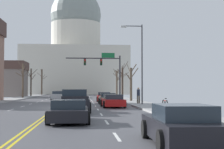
{
  "coord_description": "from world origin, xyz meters",
  "views": [
    {
      "loc": [
        2.29,
        -31.02,
        1.74
      ],
      "look_at": [
        7.56,
        30.47,
        4.27
      ],
      "focal_mm": 54.08,
      "sensor_mm": 36.0,
      "label": 1
    }
  ],
  "objects_px": {
    "signal_gantry": "(105,66)",
    "bicycle_parked": "(165,104)",
    "sedan_near_00": "(104,97)",
    "sedan_oncoming_00": "(58,96)",
    "pedestrian_00": "(138,94)",
    "sedan_oncoming_01": "(60,94)",
    "sedan_near_04": "(69,112)",
    "pickup_truck_near_03": "(74,102)",
    "street_lamp_right": "(139,57)",
    "sedan_near_02": "(113,101)",
    "sedan_near_01": "(108,99)",
    "sedan_near_05": "(181,126)"
  },
  "relations": [
    {
      "from": "street_lamp_right",
      "to": "sedan_near_01",
      "type": "bearing_deg",
      "value": 123.99
    },
    {
      "from": "sedan_oncoming_00",
      "to": "bicycle_parked",
      "type": "bearing_deg",
      "value": -68.75
    },
    {
      "from": "pickup_truck_near_03",
      "to": "sedan_near_04",
      "type": "bearing_deg",
      "value": -90.64
    },
    {
      "from": "sedan_near_05",
      "to": "sedan_oncoming_01",
      "type": "relative_size",
      "value": 0.98
    },
    {
      "from": "street_lamp_right",
      "to": "bicycle_parked",
      "type": "distance_m",
      "value": 8.38
    },
    {
      "from": "sedan_near_00",
      "to": "pickup_truck_near_03",
      "type": "xyz_separation_m",
      "value": [
        -3.36,
        -19.56,
        0.15
      ]
    },
    {
      "from": "sedan_near_01",
      "to": "sedan_near_04",
      "type": "xyz_separation_m",
      "value": [
        -3.46,
        -20.24,
        -0.04
      ]
    },
    {
      "from": "sedan_near_01",
      "to": "pickup_truck_near_03",
      "type": "distance_m",
      "value": 13.29
    },
    {
      "from": "sedan_near_00",
      "to": "sedan_oncoming_00",
      "type": "distance_m",
      "value": 11.08
    },
    {
      "from": "sedan_near_01",
      "to": "pedestrian_00",
      "type": "xyz_separation_m",
      "value": [
        3.13,
        -2.19,
        0.51
      ]
    },
    {
      "from": "pedestrian_00",
      "to": "sedan_oncoming_01",
      "type": "bearing_deg",
      "value": 109.83
    },
    {
      "from": "sedan_near_01",
      "to": "sedan_oncoming_00",
      "type": "height_order",
      "value": "sedan_oncoming_00"
    },
    {
      "from": "sedan_near_02",
      "to": "sedan_near_05",
      "type": "bearing_deg",
      "value": -89.23
    },
    {
      "from": "sedan_near_01",
      "to": "sedan_near_02",
      "type": "xyz_separation_m",
      "value": [
        -0.01,
        -6.77,
        -0.02
      ]
    },
    {
      "from": "signal_gantry",
      "to": "bicycle_parked",
      "type": "height_order",
      "value": "signal_gantry"
    },
    {
      "from": "sedan_near_00",
      "to": "sedan_near_02",
      "type": "relative_size",
      "value": 0.93
    },
    {
      "from": "sedan_near_02",
      "to": "bicycle_parked",
      "type": "xyz_separation_m",
      "value": [
        3.77,
        -4.59,
        -0.07
      ]
    },
    {
      "from": "sedan_near_00",
      "to": "sedan_near_04",
      "type": "height_order",
      "value": "sedan_near_00"
    },
    {
      "from": "sedan_near_01",
      "to": "sedan_near_05",
      "type": "distance_m",
      "value": 27.56
    },
    {
      "from": "signal_gantry",
      "to": "sedan_near_00",
      "type": "xyz_separation_m",
      "value": [
        -0.37,
        -4.08,
        -4.33
      ]
    },
    {
      "from": "sedan_near_01",
      "to": "pedestrian_00",
      "type": "height_order",
      "value": "pedestrian_00"
    },
    {
      "from": "signal_gantry",
      "to": "sedan_near_04",
      "type": "relative_size",
      "value": 1.71
    },
    {
      "from": "sedan_near_04",
      "to": "pickup_truck_near_03",
      "type": "bearing_deg",
      "value": 89.36
    },
    {
      "from": "signal_gantry",
      "to": "sedan_near_05",
      "type": "bearing_deg",
      "value": -90.12
    },
    {
      "from": "sedan_near_05",
      "to": "pedestrian_00",
      "type": "bearing_deg",
      "value": 83.55
    },
    {
      "from": "sedan_near_04",
      "to": "sedan_near_00",
      "type": "bearing_deg",
      "value": 82.72
    },
    {
      "from": "pedestrian_00",
      "to": "bicycle_parked",
      "type": "bearing_deg",
      "value": -86.14
    },
    {
      "from": "sedan_oncoming_01",
      "to": "bicycle_parked",
      "type": "xyz_separation_m",
      "value": [
        10.75,
        -37.27,
        -0.1
      ]
    },
    {
      "from": "sedan_near_01",
      "to": "sedan_oncoming_00",
      "type": "bearing_deg",
      "value": 113.35
    },
    {
      "from": "sedan_near_02",
      "to": "pedestrian_00",
      "type": "distance_m",
      "value": 5.59
    },
    {
      "from": "pickup_truck_near_03",
      "to": "sedan_near_05",
      "type": "bearing_deg",
      "value": -76.07
    },
    {
      "from": "street_lamp_right",
      "to": "sedan_near_04",
      "type": "relative_size",
      "value": 1.74
    },
    {
      "from": "sedan_near_01",
      "to": "sedan_near_04",
      "type": "bearing_deg",
      "value": -99.71
    },
    {
      "from": "pickup_truck_near_03",
      "to": "sedan_near_05",
      "type": "relative_size",
      "value": 1.23
    },
    {
      "from": "sedan_near_01",
      "to": "sedan_oncoming_01",
      "type": "xyz_separation_m",
      "value": [
        -7.0,
        25.91,
        0.01
      ]
    },
    {
      "from": "sedan_near_02",
      "to": "pickup_truck_near_03",
      "type": "relative_size",
      "value": 0.84
    },
    {
      "from": "pedestrian_00",
      "to": "sedan_near_04",
      "type": "bearing_deg",
      "value": -110.08
    },
    {
      "from": "pickup_truck_near_03",
      "to": "sedan_oncoming_00",
      "type": "xyz_separation_m",
      "value": [
        -3.33,
        28.39,
        -0.14
      ]
    },
    {
      "from": "pedestrian_00",
      "to": "signal_gantry",
      "type": "bearing_deg",
      "value": 102.12
    },
    {
      "from": "sedan_near_05",
      "to": "sedan_oncoming_00",
      "type": "height_order",
      "value": "sedan_oncoming_00"
    },
    {
      "from": "street_lamp_right",
      "to": "sedan_oncoming_00",
      "type": "relative_size",
      "value": 1.81
    },
    {
      "from": "sedan_oncoming_00",
      "to": "pedestrian_00",
      "type": "bearing_deg",
      "value": -60.96
    },
    {
      "from": "sedan_near_02",
      "to": "pedestrian_00",
      "type": "xyz_separation_m",
      "value": [
        3.15,
        4.59,
        0.52
      ]
    },
    {
      "from": "signal_gantry",
      "to": "street_lamp_right",
      "type": "height_order",
      "value": "street_lamp_right"
    },
    {
      "from": "bicycle_parked",
      "to": "street_lamp_right",
      "type": "bearing_deg",
      "value": 96.99
    },
    {
      "from": "signal_gantry",
      "to": "bicycle_parked",
      "type": "distance_m",
      "value": 22.84
    },
    {
      "from": "street_lamp_right",
      "to": "sedan_near_01",
      "type": "xyz_separation_m",
      "value": [
        -2.88,
        4.28,
        -4.31
      ]
    },
    {
      "from": "bicycle_parked",
      "to": "signal_gantry",
      "type": "bearing_deg",
      "value": 98.74
    },
    {
      "from": "sedan_near_00",
      "to": "pedestrian_00",
      "type": "relative_size",
      "value": 2.58
    },
    {
      "from": "signal_gantry",
      "to": "sedan_oncoming_00",
      "type": "bearing_deg",
      "value": 146.04
    }
  ]
}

